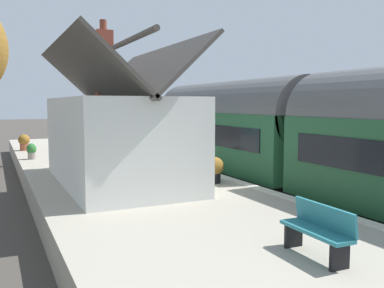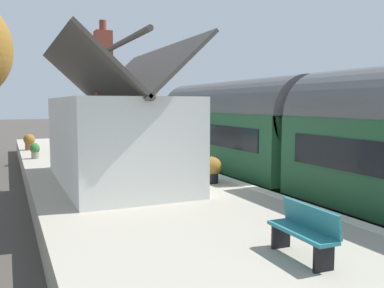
{
  "view_description": "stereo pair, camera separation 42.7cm",
  "coord_description": "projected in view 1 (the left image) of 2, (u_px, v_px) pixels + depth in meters",
  "views": [
    {
      "loc": [
        -15.51,
        8.3,
        3.37
      ],
      "look_at": [
        -1.37,
        1.5,
        1.83
      ],
      "focal_mm": 38.76,
      "sensor_mm": 36.0,
      "label": 1
    },
    {
      "loc": [
        -15.69,
        7.91,
        3.37
      ],
      "look_at": [
        -1.37,
        1.5,
        1.83
      ],
      "focal_mm": 38.76,
      "sensor_mm": 36.0,
      "label": 2
    }
  ],
  "objects": [
    {
      "name": "planter_bench_right",
      "position": [
        188.0,
        158.0,
        15.96
      ],
      "size": [
        0.57,
        0.57,
        0.82
      ],
      "color": "black",
      "rests_on": "platform"
    },
    {
      "name": "rail_near",
      "position": [
        241.0,
        178.0,
        18.51
      ],
      "size": [
        52.0,
        0.08,
        0.14
      ],
      "primitive_type": "cube",
      "color": "gray",
      "rests_on": "ground"
    },
    {
      "name": "rail_far",
      "position": [
        213.0,
        180.0,
        17.89
      ],
      "size": [
        52.0,
        0.08,
        0.14
      ],
      "primitive_type": "cube",
      "color": "gray",
      "rests_on": "ground"
    },
    {
      "name": "station_building",
      "position": [
        116.0,
        136.0,
        13.25
      ],
      "size": [
        7.39,
        3.64,
        5.39
      ],
      "color": "white",
      "rests_on": "platform"
    },
    {
      "name": "station_sign_board",
      "position": [
        109.0,
        126.0,
        25.26
      ],
      "size": [
        0.96,
        0.06,
        1.57
      ],
      "color": "black",
      "rests_on": "platform"
    },
    {
      "name": "platform_edge_coping",
      "position": [
        185.0,
        164.0,
        17.23
      ],
      "size": [
        32.0,
        0.36,
        0.02
      ],
      "primitive_type": "cube",
      "color": "beige",
      "rests_on": "platform"
    },
    {
      "name": "platform",
      "position": [
        114.0,
        180.0,
        15.98
      ],
      "size": [
        32.0,
        6.35,
        0.83
      ],
      "primitive_type": "cube",
      "color": "#A39B8C",
      "rests_on": "ground"
    },
    {
      "name": "planter_edge_near",
      "position": [
        24.0,
        142.0,
        22.37
      ],
      "size": [
        0.6,
        0.6,
        0.91
      ],
      "color": "#9E5138",
      "rests_on": "platform"
    },
    {
      "name": "planter_by_door",
      "position": [
        81.0,
        147.0,
        21.22
      ],
      "size": [
        0.79,
        0.32,
        0.62
      ],
      "color": "gray",
      "rests_on": "platform"
    },
    {
      "name": "planter_edge_far",
      "position": [
        111.0,
        143.0,
        22.17
      ],
      "size": [
        0.66,
        0.66,
        0.85
      ],
      "color": "black",
      "rests_on": "platform"
    },
    {
      "name": "bench_mid_platform",
      "position": [
        90.0,
        142.0,
        22.33
      ],
      "size": [
        1.41,
        0.46,
        0.88
      ],
      "color": "#26727F",
      "rests_on": "platform"
    },
    {
      "name": "planter_under_sign",
      "position": [
        213.0,
        168.0,
        13.24
      ],
      "size": [
        0.67,
        0.67,
        0.92
      ],
      "color": "black",
      "rests_on": "platform"
    },
    {
      "name": "planter_corner_building",
      "position": [
        31.0,
        151.0,
        18.88
      ],
      "size": [
        0.43,
        0.43,
        0.73
      ],
      "color": "gray",
      "rests_on": "platform"
    },
    {
      "name": "ground_plane",
      "position": [
        210.0,
        182.0,
        17.82
      ],
      "size": [
        160.0,
        160.0,
        0.0
      ],
      "primitive_type": "plane",
      "color": "#423D38"
    },
    {
      "name": "train",
      "position": [
        304.0,
        139.0,
        13.6
      ],
      "size": [
        19.41,
        2.73,
        4.32
      ],
      "color": "black",
      "rests_on": "ground"
    },
    {
      "name": "bench_near_building",
      "position": [
        318.0,
        229.0,
        6.82
      ],
      "size": [
        1.41,
        0.47,
        0.88
      ],
      "color": "#26727F",
      "rests_on": "platform"
    },
    {
      "name": "lamp_post_platform",
      "position": [
        153.0,
        107.0,
        18.93
      ],
      "size": [
        0.32,
        0.5,
        3.36
      ],
      "color": "black",
      "rests_on": "platform"
    }
  ]
}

